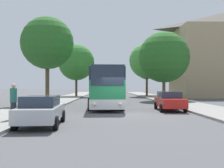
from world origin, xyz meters
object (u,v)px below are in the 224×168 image
Objects in this scene: tree_left_near at (47,43)px; tree_right_far at (147,69)px; bus_middle at (106,86)px; tree_left_far at (76,62)px; tree_right_mid at (147,61)px; pedestrian_walking_back at (13,101)px; parked_car_right_near at (169,101)px; parked_car_left_curb at (41,110)px; tree_right_near at (164,57)px; bus_front at (105,87)px.

tree_right_far is (13.87, 23.71, -1.03)m from tree_left_near.
tree_right_far reaches higher than bus_middle.
tree_left_far is at bearing 87.78° from tree_left_near.
tree_right_mid is 3.52m from tree_right_far.
parked_car_right_near is at bearing -51.19° from pedestrian_walking_back.
pedestrian_walking_back is (-1.81, 1.34, 0.35)m from parked_car_left_curb.
tree_right_near is at bearing -25.88° from pedestrian_walking_back.
bus_front is 1.60× the size of tree_right_far.
tree_right_near reaches higher than tree_right_far.
tree_right_far reaches higher than bus_front.
tree_left_near is at bearing -92.22° from tree_left_far.
tree_right_far is (12.71, 36.72, 4.18)m from pedestrian_walking_back.
bus_middle is at bearing -4.76° from pedestrian_walking_back.
pedestrian_walking_back is (-4.78, -9.71, -0.71)m from bus_front.
parked_car_right_near is 14.03m from tree_left_near.
bus_middle is at bearing 62.86° from tree_left_near.
pedestrian_walking_back is at bearing -100.01° from bus_middle.
parked_car_left_curb is at bearing -86.21° from tree_left_far.
tree_right_mid reaches higher than pedestrian_walking_back.
tree_right_far is at bearing 88.68° from tree_right_near.
tree_left_far is at bearing 135.43° from tree_right_near.
bus_middle is 5.47× the size of pedestrian_walking_back.
bus_middle is at bearing -123.19° from tree_right_far.
parked_car_right_near is 30.92m from tree_right_far.
bus_front is 1.33× the size of tree_right_near.
tree_left_near reaches higher than bus_front.
parked_car_right_near is 11.66m from pedestrian_walking_back.
tree_right_near is at bearing -44.57° from tree_left_far.
tree_left_near is at bearing -123.23° from tree_right_mid.
parked_car_right_near is at bearing -95.42° from tree_right_far.
tree_left_far is 17.88m from tree_right_near.
tree_right_mid is (13.39, 20.44, 0.19)m from tree_left_near.
parked_car_right_near is 0.60× the size of tree_right_far.
bus_middle is 1.08× the size of tree_right_mid.
tree_right_near is (12.32, 19.62, 4.51)m from pedestrian_walking_back.
tree_right_near is (10.51, 20.97, 4.86)m from parked_car_left_curb.
bus_front is 25.32m from tree_right_mid.
parked_car_left_curb is at bearing -95.55° from bus_middle.
bus_middle reaches higher than parked_car_right_near.
bus_front is 28.36m from tree_right_far.
parked_car_right_near is 0.46× the size of tree_right_mid.
tree_right_near is (13.48, 6.61, -0.70)m from tree_left_near.
pedestrian_walking_back is at bearing -84.91° from tree_left_near.
tree_left_near reaches higher than parked_car_left_curb.
tree_right_near is (12.73, -12.55, -0.44)m from tree_left_far.
tree_left_near is (-1.16, 13.01, 5.21)m from pedestrian_walking_back.
tree_left_far is 0.95× the size of tree_right_mid.
bus_front is 2.65× the size of parked_car_right_near.
tree_left_far reaches higher than parked_car_left_curb.
tree_right_mid is (2.41, 27.18, 5.73)m from parked_car_right_near.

